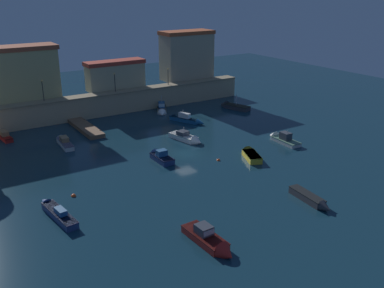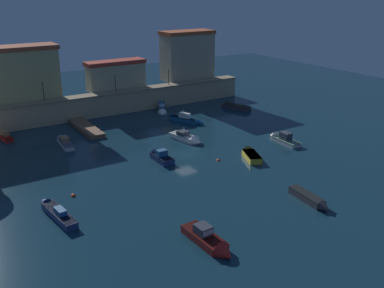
% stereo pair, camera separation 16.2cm
% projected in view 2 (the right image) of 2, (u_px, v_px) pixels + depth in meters
% --- Properties ---
extents(ground_plane, '(136.30, 136.30, 0.00)m').
position_uv_depth(ground_plane, '(185.00, 154.00, 59.03)').
color(ground_plane, '#112D3D').
extents(quay_wall, '(52.23, 2.69, 3.88)m').
position_uv_depth(quay_wall, '(114.00, 102.00, 77.29)').
color(quay_wall, tan).
rests_on(quay_wall, ground).
extents(old_town_backdrop, '(46.61, 4.90, 9.53)m').
position_uv_depth(old_town_backdrop, '(97.00, 67.00, 77.22)').
color(old_town_backdrop, tan).
rests_on(old_town_backdrop, ground).
extents(pier_dock, '(2.36, 10.52, 0.70)m').
position_uv_depth(pier_dock, '(86.00, 128.00, 68.86)').
color(pier_dock, brown).
rests_on(pier_dock, ground).
extents(quay_lamp_0, '(0.32, 0.32, 3.51)m').
position_uv_depth(quay_lamp_0, '(43.00, 87.00, 69.78)').
color(quay_lamp_0, black).
rests_on(quay_lamp_0, quay_wall).
extents(quay_lamp_1, '(0.32, 0.32, 3.33)m').
position_uv_depth(quay_lamp_1, '(115.00, 79.00, 76.10)').
color(quay_lamp_1, black).
rests_on(quay_lamp_1, quay_wall).
extents(quay_lamp_2, '(0.32, 0.32, 3.14)m').
position_uv_depth(quay_lamp_2, '(168.00, 73.00, 81.57)').
color(quay_lamp_2, black).
rests_on(quay_lamp_2, quay_wall).
extents(moored_boat_0, '(3.34, 5.15, 1.54)m').
position_uv_depth(moored_boat_0, '(250.00, 154.00, 57.74)').
color(moored_boat_0, gold).
rests_on(moored_boat_0, ground).
extents(moored_boat_1, '(1.86, 7.25, 1.50)m').
position_uv_depth(moored_boat_1, '(2.00, 134.00, 65.57)').
color(moored_boat_1, red).
rests_on(moored_boat_1, ground).
extents(moored_boat_2, '(1.97, 5.98, 2.56)m').
position_uv_depth(moored_boat_2, '(281.00, 138.00, 63.66)').
color(moored_boat_2, silver).
rests_on(moored_boat_2, ground).
extents(moored_boat_3, '(1.54, 6.56, 1.55)m').
position_uv_depth(moored_boat_3, '(64.00, 141.00, 62.43)').
color(moored_boat_3, silver).
rests_on(moored_boat_3, ground).
extents(moored_boat_4, '(1.98, 6.37, 2.00)m').
position_uv_depth(moored_boat_4, '(211.00, 242.00, 37.95)').
color(moored_boat_4, red).
rests_on(moored_boat_4, ground).
extents(moored_boat_5, '(3.55, 6.38, 3.28)m').
position_uv_depth(moored_boat_5, '(233.00, 106.00, 80.76)').
color(moored_boat_5, '#333338').
rests_on(moored_boat_5, ground).
extents(moored_boat_6, '(2.95, 6.21, 2.41)m').
position_uv_depth(moored_boat_6, '(188.00, 138.00, 63.79)').
color(moored_boat_6, white).
rests_on(moored_boat_6, ground).
extents(moored_boat_7, '(1.65, 4.92, 1.92)m').
position_uv_depth(moored_boat_7, '(159.00, 156.00, 56.95)').
color(moored_boat_7, navy).
rests_on(moored_boat_7, ground).
extents(moored_boat_8, '(1.76, 5.90, 1.13)m').
position_uv_depth(moored_boat_8, '(311.00, 199.00, 45.52)').
color(moored_boat_8, '#333338').
rests_on(moored_boat_8, ground).
extents(moored_boat_9, '(4.65, 6.92, 3.26)m').
position_uv_depth(moored_boat_9, '(162.00, 110.00, 78.69)').
color(moored_boat_9, white).
rests_on(moored_boat_9, ground).
extents(moored_boat_10, '(2.08, 7.47, 1.45)m').
position_uv_depth(moored_boat_10, '(56.00, 211.00, 43.08)').
color(moored_boat_10, navy).
rests_on(moored_boat_10, ground).
extents(moored_boat_11, '(3.65, 6.70, 2.21)m').
position_uv_depth(moored_boat_11, '(188.00, 119.00, 72.58)').
color(moored_boat_11, '#195689').
rests_on(moored_boat_11, ground).
extents(mooring_buoy_0, '(0.45, 0.45, 0.45)m').
position_uv_depth(mooring_buoy_0, '(218.00, 160.00, 56.80)').
color(mooring_buoy_0, '#EA4C19').
rests_on(mooring_buoy_0, ground).
extents(mooring_buoy_1, '(0.52, 0.52, 0.52)m').
position_uv_depth(mooring_buoy_1, '(73.00, 196.00, 47.18)').
color(mooring_buoy_1, '#EA4C19').
rests_on(mooring_buoy_1, ground).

